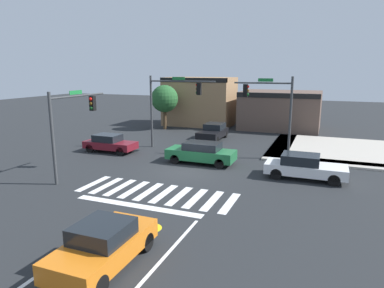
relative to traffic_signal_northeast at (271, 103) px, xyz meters
name	(u,v)px	position (x,y,z in m)	size (l,w,h in m)	color
ground_plane	(188,170)	(-4.30, -5.65, -4.10)	(120.00, 120.00, 0.00)	#232628
crosswalk_near	(156,193)	(-4.30, -10.15, -4.10)	(8.62, 2.88, 0.01)	silver
lane_markings	(64,283)	(-3.24, -18.39, -4.10)	(6.80, 24.25, 0.01)	white
bike_detector_marking	(150,228)	(-2.57, -14.05, -4.10)	(0.99, 0.99, 0.01)	yellow
curb_corner_northeast	(327,150)	(4.19, 3.77, -4.03)	(10.00, 10.60, 0.15)	#B2AA9E
storefront_row	(240,105)	(-5.55, 13.30, -1.64)	(17.56, 6.82, 5.64)	#93704C
traffic_signal_northeast	(271,103)	(0.00, 0.00, 0.00)	(4.33, 0.32, 6.03)	#383A3D
traffic_signal_southwest	(73,117)	(-10.30, -9.30, -0.40)	(0.32, 4.93, 5.31)	#383A3D
traffic_signal_northwest	(172,98)	(-7.95, -0.15, 0.10)	(5.70, 0.32, 6.03)	#383A3D
car_black	(213,132)	(-6.02, 4.87, -3.36)	(1.94, 4.26, 1.48)	black
car_maroon	(110,143)	(-12.16, -3.09, -3.38)	(4.20, 1.73, 1.42)	maroon
car_orange	(104,245)	(-2.65, -17.10, -3.33)	(1.90, 4.14, 1.54)	orange
car_white	(304,167)	(2.90, -4.63, -3.35)	(4.74, 1.92, 1.49)	white
car_green	(201,153)	(-4.11, -3.65, -3.32)	(4.80, 1.86, 1.52)	#1E6638
roadside_tree	(165,99)	(-12.80, 8.35, -0.73)	(2.98, 2.98, 4.89)	#4C3823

